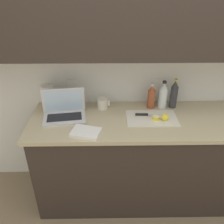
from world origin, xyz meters
TOP-DOWN VIEW (x-y plane):
  - ground_plane at (0.00, 0.00)m, footprint 12.00×12.00m
  - wall_back at (-0.00, 0.25)m, footprint 5.20×0.38m
  - counter_unit at (0.02, 0.00)m, footprint 2.08×0.64m
  - laptop at (-0.75, 0.05)m, footprint 0.39×0.27m
  - cutting_board at (0.02, 0.01)m, footprint 0.44×0.27m
  - knife at (-0.04, 0.04)m, footprint 0.26×0.04m
  - lemon_half_cut at (0.04, -0.02)m, footprint 0.06×0.06m
  - lemon_whole_beside at (0.12, -0.04)m, footprint 0.06×0.06m
  - bottle_green_soda at (0.24, 0.21)m, footprint 0.07×0.07m
  - bottle_oil_tall at (0.14, 0.21)m, footprint 0.08×0.08m
  - bottle_water_clear at (0.04, 0.21)m, footprint 0.07×0.07m
  - measuring_cup at (-0.41, 0.20)m, footprint 0.12×0.10m
  - paper_towel_roll at (-0.91, 0.21)m, footprint 0.12×0.12m
  - dish_towel at (-0.54, -0.21)m, footprint 0.25×0.21m

SIDE VIEW (x-z plane):
  - ground_plane at x=0.00m, z-range 0.00..0.00m
  - counter_unit at x=0.02m, z-range 0.01..0.93m
  - cutting_board at x=0.02m, z-range 0.92..0.93m
  - dish_towel at x=-0.54m, z-range 0.92..0.95m
  - knife at x=-0.04m, z-range 0.93..0.95m
  - lemon_half_cut at x=0.04m, z-range 0.93..0.96m
  - lemon_whole_beside at x=0.12m, z-range 0.93..0.99m
  - measuring_cup at x=-0.41m, z-range 0.92..1.02m
  - laptop at x=-0.75m, z-range 0.86..1.10m
  - bottle_water_clear at x=0.04m, z-range 0.91..1.15m
  - paper_towel_roll at x=-0.91m, z-range 0.92..1.15m
  - bottle_oil_tall at x=0.14m, z-range 0.91..1.17m
  - bottle_green_soda at x=0.24m, z-range 0.91..1.19m
  - wall_back at x=0.00m, z-range 0.26..2.86m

